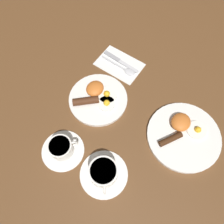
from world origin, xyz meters
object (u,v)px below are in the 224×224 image
breakfast_plate_far (183,134)px  spoon (126,70)px  breakfast_plate_near (98,98)px  teacup_far (104,173)px  knife (119,61)px  teacup_near (62,149)px

breakfast_plate_far → spoon: 0.35m
breakfast_plate_near → spoon: 0.18m
spoon → teacup_far: bearing=-65.5°
breakfast_plate_far → knife: bearing=-108.4°
teacup_far → knife: size_ratio=0.91×
knife → spoon: 0.06m
teacup_near → knife: 0.45m
teacup_near → teacup_far: bearing=98.0°
spoon → teacup_near: bearing=-88.0°
breakfast_plate_near → knife: (-0.20, -0.05, -0.01)m
breakfast_plate_far → spoon: size_ratio=1.57×
breakfast_plate_far → spoon: (-0.11, -0.34, -0.00)m
breakfast_plate_far → knife: (-0.13, -0.39, -0.00)m
teacup_far → spoon: teacup_far is taller
teacup_far → teacup_near: bearing=-82.0°
breakfast_plate_far → teacup_near: 0.44m
breakfast_plate_far → teacup_near: (0.31, -0.31, 0.02)m
breakfast_plate_far → spoon: bearing=-107.7°
breakfast_plate_far → knife: size_ratio=1.49×
breakfast_plate_near → knife: breakfast_plate_near is taller
teacup_far → knife: teacup_far is taller
knife → spoon: (0.02, 0.05, 0.00)m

